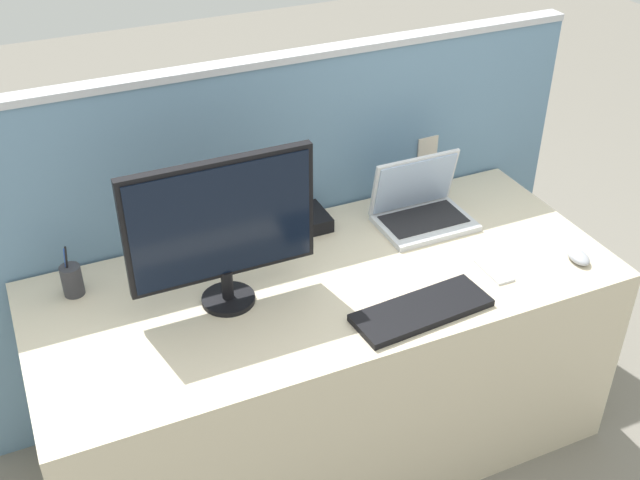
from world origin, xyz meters
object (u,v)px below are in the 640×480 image
Objects in this scene: laptop at (420,206)px; computer_mouse_right_hand at (578,257)px; desktop_monitor at (222,225)px; pen_cup at (72,280)px; cell_phone_white_slab at (494,270)px; keyboard_main at (422,310)px; desk_phone at (295,221)px.

computer_mouse_right_hand is at bearing -51.13° from laptop.
desktop_monitor is 3.21× the size of pen_cup.
desktop_monitor is 0.90m from cell_phone_white_slab.
keyboard_main is (-0.26, -0.46, -0.05)m from laptop.
pen_cup reaches higher than keyboard_main.
desk_phone is at bearing 4.98° from pen_cup.
cell_phone_white_slab is (1.26, -0.44, -0.05)m from pen_cup.
desktop_monitor is at bearing 175.49° from computer_mouse_right_hand.
computer_mouse_right_hand is 0.69× the size of cell_phone_white_slab.
desktop_monitor is 1.74× the size of laptop.
laptop is at bearing 11.55° from desktop_monitor.
laptop is at bearing -17.38° from desk_phone.
desktop_monitor is at bearing -168.45° from laptop.
cell_phone_white_slab is at bearing -19.14° from pen_cup.
desktop_monitor is 0.53m from pen_cup.
laptop is 0.45m from desk_phone.
cell_phone_white_slab is at bearing 11.28° from keyboard_main.
desk_phone is at bearing 162.62° from laptop.
pen_cup is (-1.20, 0.07, -0.01)m from laptop.
keyboard_main is at bearing -163.77° from cell_phone_white_slab.
laptop is 2.24× the size of cell_phone_white_slab.
keyboard_main reaches higher than cell_phone_white_slab.
cell_phone_white_slab is (-0.29, 0.06, -0.01)m from computer_mouse_right_hand.
pen_cup reaches higher than desk_phone.
cell_phone_white_slab is at bearing -80.46° from laptop.
cell_phone_white_slab is (0.83, -0.21, -0.27)m from desktop_monitor.
pen_cup is at bearing -175.02° from desk_phone.
computer_mouse_right_hand is 1.63m from pen_cup.
computer_mouse_right_hand is (0.35, -0.43, -0.04)m from laptop.
keyboard_main is (0.16, -0.59, -0.02)m from desk_phone.
desktop_monitor reaches higher than keyboard_main.
cell_phone_white_slab is at bearing -45.91° from desk_phone.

